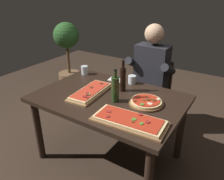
# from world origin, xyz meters

# --- Properties ---
(ground_plane) EXTENTS (6.40, 6.40, 0.00)m
(ground_plane) POSITION_xyz_m (0.00, 0.00, 0.00)
(ground_plane) COLOR #38281E
(dining_table) EXTENTS (1.40, 0.96, 0.74)m
(dining_table) POSITION_xyz_m (0.00, 0.00, 0.64)
(dining_table) COLOR black
(dining_table) RESTS_ON ground_plane
(pizza_rectangular_front) EXTENTS (0.60, 0.30, 0.05)m
(pizza_rectangular_front) POSITION_xyz_m (0.38, -0.29, 0.76)
(pizza_rectangular_front) COLOR brown
(pizza_rectangular_front) RESTS_ON dining_table
(pizza_rectangular_left) EXTENTS (0.27, 0.54, 0.05)m
(pizza_rectangular_left) POSITION_xyz_m (-0.19, -0.04, 0.76)
(pizza_rectangular_left) COLOR olive
(pizza_rectangular_left) RESTS_ON dining_table
(pizza_round_far) EXTENTS (0.31, 0.31, 0.05)m
(pizza_round_far) POSITION_xyz_m (0.36, 0.06, 0.76)
(pizza_round_far) COLOR brown
(pizza_round_far) RESTS_ON dining_table
(wine_bottle_dark) EXTENTS (0.07, 0.07, 0.31)m
(wine_bottle_dark) POSITION_xyz_m (0.10, -0.05, 0.87)
(wine_bottle_dark) COLOR #233819
(wine_bottle_dark) RESTS_ON dining_table
(oil_bottle_amber) EXTENTS (0.06, 0.06, 0.32)m
(oil_bottle_amber) POSITION_xyz_m (0.04, 0.18, 0.87)
(oil_bottle_amber) COLOR black
(oil_bottle_amber) RESTS_ON dining_table
(tumbler_near_camera) EXTENTS (0.08, 0.08, 0.10)m
(tumbler_near_camera) POSITION_xyz_m (-0.57, 0.34, 0.79)
(tumbler_near_camera) COLOR silver
(tumbler_near_camera) RESTS_ON dining_table
(tumbler_far_side) EXTENTS (0.08, 0.08, 0.09)m
(tumbler_far_side) POSITION_xyz_m (0.03, 0.40, 0.78)
(tumbler_far_side) COLOR silver
(tumbler_far_side) RESTS_ON dining_table
(napkin_cutlery_set) EXTENTS (0.19, 0.14, 0.01)m
(napkin_cutlery_set) POSITION_xyz_m (-0.16, 0.39, 0.74)
(napkin_cutlery_set) COLOR white
(napkin_cutlery_set) RESTS_ON dining_table
(diner_chair) EXTENTS (0.44, 0.44, 0.87)m
(diner_chair) POSITION_xyz_m (0.09, 0.86, 0.49)
(diner_chair) COLOR #3D2B1E
(diner_chair) RESTS_ON ground_plane
(seated_diner) EXTENTS (0.53, 0.41, 1.33)m
(seated_diner) POSITION_xyz_m (0.09, 0.74, 0.74)
(seated_diner) COLOR #23232D
(seated_diner) RESTS_ON ground_plane
(potted_plant_corner) EXTENTS (0.40, 0.40, 1.20)m
(potted_plant_corner) POSITION_xyz_m (-1.46, 0.99, 0.65)
(potted_plant_corner) COLOR #846042
(potted_plant_corner) RESTS_ON ground_plane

